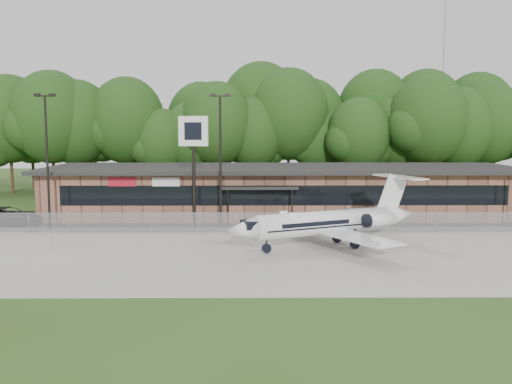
{
  "coord_description": "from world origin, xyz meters",
  "views": [
    {
      "loc": [
        -2.65,
        -26.33,
        7.81
      ],
      "look_at": [
        -2.36,
        12.0,
        3.38
      ],
      "focal_mm": 40.0,
      "sensor_mm": 36.0,
      "label": 1
    }
  ],
  "objects_px": {
    "terminal": "(281,190)",
    "suv": "(7,216)",
    "pole_sign": "(193,143)",
    "business_jet": "(330,223)"
  },
  "relations": [
    {
      "from": "suv",
      "to": "pole_sign",
      "type": "distance_m",
      "value": 16.12
    },
    {
      "from": "terminal",
      "to": "pole_sign",
      "type": "relative_size",
      "value": 4.78
    },
    {
      "from": "business_jet",
      "to": "suv",
      "type": "distance_m",
      "value": 25.89
    },
    {
      "from": "terminal",
      "to": "pole_sign",
      "type": "height_order",
      "value": "pole_sign"
    },
    {
      "from": "terminal",
      "to": "suv",
      "type": "xyz_separation_m",
      "value": [
        -22.0,
        -5.62,
        -1.44
      ]
    },
    {
      "from": "pole_sign",
      "to": "business_jet",
      "type": "bearing_deg",
      "value": -30.02
    },
    {
      "from": "suv",
      "to": "terminal",
      "type": "bearing_deg",
      "value": -72.64
    },
    {
      "from": "terminal",
      "to": "business_jet",
      "type": "relative_size",
      "value": 3.09
    },
    {
      "from": "business_jet",
      "to": "pole_sign",
      "type": "relative_size",
      "value": 1.55
    },
    {
      "from": "suv",
      "to": "pole_sign",
      "type": "bearing_deg",
      "value": -92.79
    }
  ]
}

